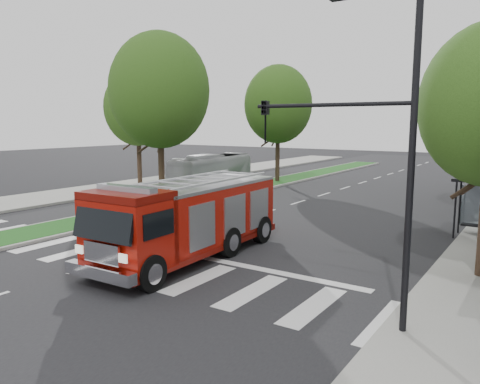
{
  "coord_description": "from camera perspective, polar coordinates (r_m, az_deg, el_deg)",
  "views": [
    {
      "loc": [
        13.08,
        -14.25,
        4.96
      ],
      "look_at": [
        1.19,
        3.57,
        1.8
      ],
      "focal_mm": 35.0,
      "sensor_mm": 36.0,
      "label": 1
    }
  ],
  "objects": [
    {
      "name": "ground",
      "position": [
        19.97,
        -8.61,
        -6.09
      ],
      "size": [
        140.0,
        140.0,
        0.0
      ],
      "primitive_type": "plane",
      "color": "black",
      "rests_on": "ground"
    },
    {
      "name": "sidewalk_left",
      "position": [
        37.05,
        -14.83,
        0.54
      ],
      "size": [
        5.0,
        80.0,
        0.15
      ],
      "primitive_type": "cube",
      "color": "gray",
      "rests_on": "ground"
    },
    {
      "name": "median",
      "position": [
        37.79,
        3.08,
        0.96
      ],
      "size": [
        3.0,
        50.0,
        0.15
      ],
      "color": "gray",
      "rests_on": "ground"
    },
    {
      "name": "tree_median_near",
      "position": [
        27.88,
        -9.78,
        12.08
      ],
      "size": [
        5.8,
        5.8,
        10.16
      ],
      "color": "black",
      "rests_on": "ground"
    },
    {
      "name": "tree_median_far",
      "position": [
        39.23,
        4.67,
        10.6
      ],
      "size": [
        5.6,
        5.6,
        9.72
      ],
      "color": "black",
      "rests_on": "ground"
    },
    {
      "name": "tree_left_mid",
      "position": [
        37.73,
        -12.36,
        10.03
      ],
      "size": [
        5.2,
        5.2,
        9.16
      ],
      "color": "black",
      "rests_on": "ground"
    },
    {
      "name": "streetlight_right_near",
      "position": [
        11.3,
        15.92,
        6.57
      ],
      "size": [
        4.08,
        0.22,
        8.0
      ],
      "color": "black",
      "rests_on": "ground"
    },
    {
      "name": "fire_engine",
      "position": [
        17.33,
        -6.19,
        -3.29
      ],
      "size": [
        2.98,
        8.91,
        3.06
      ],
      "rotation": [
        0.0,
        0.0,
        0.03
      ],
      "color": "#600B05",
      "rests_on": "ground"
    },
    {
      "name": "city_bus",
      "position": [
        36.05,
        -3.43,
        2.55
      ],
      "size": [
        3.26,
        9.53,
        2.6
      ],
      "primitive_type": "imported",
      "rotation": [
        0.0,
        0.0,
        0.12
      ],
      "color": "#B9B9BE",
      "rests_on": "ground"
    }
  ]
}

